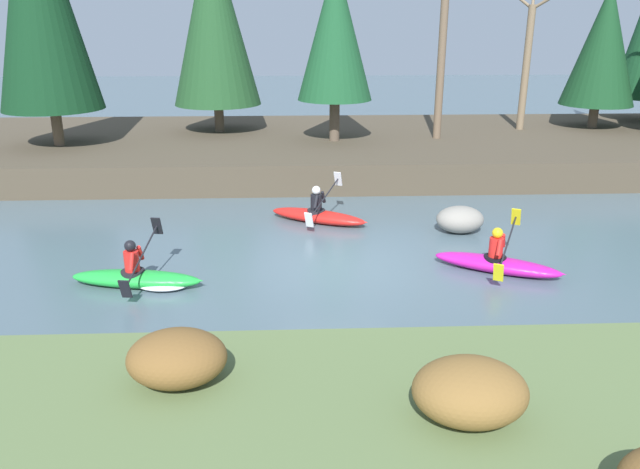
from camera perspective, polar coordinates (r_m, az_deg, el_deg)
ground_plane at (r=13.88m, az=1.32°, el=-2.86°), size 90.00×90.00×0.00m
riverbank_far at (r=23.71m, az=-0.29°, el=7.87°), size 44.00×9.79×0.98m
conifer_tree_left at (r=24.47m, az=-9.69°, el=19.07°), size 3.27×3.27×7.41m
conifer_tree_mid_left at (r=22.33m, az=1.40°, el=18.15°), size 2.61×2.61×6.13m
conifer_tree_centre at (r=27.30m, az=24.51°, el=15.52°), size 2.80×2.80×5.48m
bare_tree_upstream at (r=23.25m, az=11.19°, el=17.17°), size 4.06×4.01×7.41m
bare_tree_mid_upstream at (r=25.95m, az=18.46°, el=15.49°), size 3.40×3.36×6.16m
shrub_clump_nearest at (r=8.79m, az=-12.94°, el=-10.94°), size 1.36×1.13×0.73m
shrub_clump_second at (r=8.09m, az=13.54°, el=-13.75°), size 1.43×1.19×0.78m
kayaker_lead at (r=14.00m, az=15.97°, el=-2.48°), size 2.67×1.93×1.20m
kayaker_middle at (r=16.65m, az=-0.11°, el=1.82°), size 2.68×1.93×1.20m
kayaker_trailing at (r=13.27m, az=-16.02°, el=-3.83°), size 2.80×2.07×1.20m
boulder_midstream at (r=16.27m, az=12.68°, el=1.35°), size 1.21×0.94×0.68m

